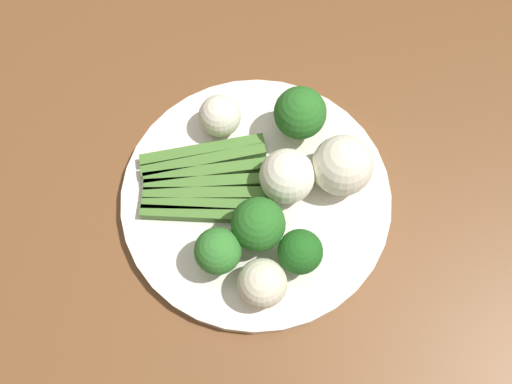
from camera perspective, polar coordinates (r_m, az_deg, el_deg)
ground_plane at (r=1.28m, az=-2.10°, el=-14.03°), size 6.00×6.00×0.02m
dining_table at (r=0.66m, az=-3.98°, el=-5.87°), size 1.26×1.04×0.72m
plate at (r=0.57m, az=-0.00°, el=-0.48°), size 0.28×0.28×0.01m
asparagus_bundle at (r=0.56m, az=-5.29°, el=0.93°), size 0.12×0.15×0.01m
broccoli_left at (r=0.51m, az=-4.03°, el=-6.23°), size 0.05×0.05×0.06m
broccoli_back_right at (r=0.56m, az=4.64°, el=8.22°), size 0.05×0.05×0.07m
broccoli_front_left at (r=0.51m, az=4.67°, el=-6.31°), size 0.04×0.04×0.05m
broccoli_near_center at (r=0.51m, az=0.24°, el=-3.43°), size 0.05×0.05×0.06m
cauliflower_right at (r=0.55m, az=9.06°, el=2.76°), size 0.06×0.06×0.06m
cauliflower_near_fork at (r=0.54m, az=3.28°, el=1.67°), size 0.06×0.06×0.06m
cauliflower_outer_edge at (r=0.51m, az=0.66°, el=-9.58°), size 0.05×0.05×0.05m
cauliflower_front at (r=0.58m, az=-3.82°, el=7.98°), size 0.05×0.05×0.05m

